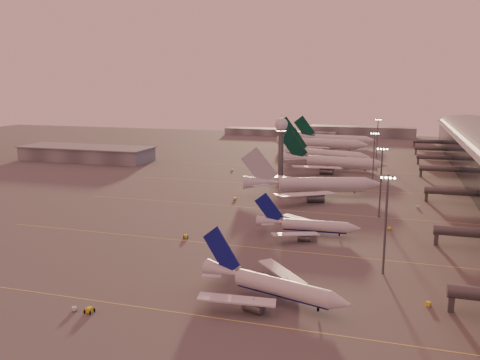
% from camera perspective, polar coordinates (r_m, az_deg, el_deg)
% --- Properties ---
extents(ground, '(700.00, 700.00, 0.00)m').
position_cam_1_polar(ground, '(145.12, -8.01, -7.89)').
color(ground, '#4F4C4C').
rests_on(ground, ground).
extents(taxiway_markings, '(180.00, 185.25, 0.02)m').
position_cam_1_polar(taxiway_markings, '(188.21, 7.71, -3.50)').
color(taxiway_markings, '#EDD953').
rests_on(taxiway_markings, ground).
extents(hangar, '(82.00, 27.00, 8.50)m').
position_cam_1_polar(hangar, '(321.96, -16.86, 2.89)').
color(hangar, slate).
rests_on(hangar, ground).
extents(radar_tower, '(6.40, 6.40, 31.10)m').
position_cam_1_polar(radar_tower, '(251.30, 4.64, 5.02)').
color(radar_tower, '#4F5156').
rests_on(radar_tower, ground).
extents(mast_a, '(3.60, 0.56, 25.00)m').
position_cam_1_polar(mast_a, '(128.26, 16.06, -4.32)').
color(mast_a, '#4F5156').
rests_on(mast_a, ground).
extents(mast_b, '(3.60, 0.56, 25.00)m').
position_cam_1_polar(mast_b, '(182.03, 15.54, 0.13)').
color(mast_b, '#4F5156').
rests_on(mast_b, ground).
extents(mast_c, '(3.60, 0.56, 25.00)m').
position_cam_1_polar(mast_c, '(236.48, 14.78, 2.57)').
color(mast_c, '#4F5156').
rests_on(mast_c, ground).
extents(mast_d, '(3.60, 0.56, 25.00)m').
position_cam_1_polar(mast_d, '(325.87, 15.17, 4.74)').
color(mast_d, '#4F5156').
rests_on(mast_d, ground).
extents(distant_horizon, '(165.00, 37.50, 9.00)m').
position_cam_1_polar(distant_horizon, '(454.73, 10.00, 5.34)').
color(distant_horizon, slate).
rests_on(distant_horizon, ground).
extents(narrowbody_near, '(35.56, 27.94, 14.31)m').
position_cam_1_polar(narrowbody_near, '(111.92, 3.64, -12.02)').
color(narrowbody_near, silver).
rests_on(narrowbody_near, ground).
extents(narrowbody_mid, '(32.75, 26.10, 12.79)m').
position_cam_1_polar(narrowbody_mid, '(158.54, 7.57, -5.27)').
color(narrowbody_mid, silver).
rests_on(narrowbody_mid, ground).
extents(widebody_white, '(56.95, 44.95, 20.67)m').
position_cam_1_polar(widebody_white, '(212.98, 8.21, -0.84)').
color(widebody_white, silver).
rests_on(widebody_white, ground).
extents(greentail_a, '(57.51, 46.23, 20.91)m').
position_cam_1_polar(greentail_a, '(274.76, 10.41, 1.75)').
color(greentail_a, silver).
rests_on(greentail_a, ground).
extents(greentail_b, '(52.63, 41.91, 19.63)m').
position_cam_1_polar(greentail_b, '(305.49, 9.76, 2.63)').
color(greentail_b, silver).
rests_on(greentail_b, ground).
extents(greentail_c, '(64.09, 51.56, 23.29)m').
position_cam_1_polar(greentail_c, '(353.48, 9.18, 3.86)').
color(greentail_c, silver).
rests_on(greentail_c, ground).
extents(greentail_d, '(61.28, 49.38, 22.25)m').
position_cam_1_polar(greentail_d, '(383.59, 10.58, 4.33)').
color(greentail_d, silver).
rests_on(greentail_d, ground).
extents(gsv_truck_a, '(4.86, 3.69, 1.87)m').
position_cam_1_polar(gsv_truck_a, '(113.10, -17.94, -13.38)').
color(gsv_truck_a, silver).
rests_on(gsv_truck_a, ground).
extents(gsv_tug_near, '(2.54, 3.95, 1.09)m').
position_cam_1_polar(gsv_tug_near, '(111.63, -16.55, -13.85)').
color(gsv_tug_near, yellow).
rests_on(gsv_tug_near, ground).
extents(gsv_catering_a, '(4.73, 3.21, 3.57)m').
position_cam_1_polar(gsv_catering_a, '(116.68, 20.52, -12.34)').
color(gsv_catering_a, yellow).
rests_on(gsv_catering_a, ground).
extents(gsv_tug_mid, '(3.29, 3.92, 0.96)m').
position_cam_1_polar(gsv_tug_mid, '(155.71, -6.11, -6.34)').
color(gsv_tug_mid, yellow).
rests_on(gsv_tug_mid, ground).
extents(gsv_truck_b, '(4.96, 2.37, 1.92)m').
position_cam_1_polar(gsv_truck_b, '(169.80, 16.56, -5.11)').
color(gsv_truck_b, yellow).
rests_on(gsv_truck_b, ground).
extents(gsv_truck_c, '(5.65, 3.97, 2.15)m').
position_cam_1_polar(gsv_truck_c, '(204.13, -0.47, -1.95)').
color(gsv_truck_c, yellow).
rests_on(gsv_truck_c, ground).
extents(gsv_catering_b, '(4.91, 2.87, 3.78)m').
position_cam_1_polar(gsv_catering_b, '(201.66, 19.36, -2.51)').
color(gsv_catering_b, silver).
rests_on(gsv_catering_b, ground).
extents(gsv_tug_far, '(3.49, 3.91, 0.96)m').
position_cam_1_polar(gsv_tug_far, '(224.71, 7.63, -1.02)').
color(gsv_tug_far, silver).
rests_on(gsv_tug_far, ground).
extents(gsv_truck_d, '(2.92, 5.39, 2.06)m').
position_cam_1_polar(gsv_truck_d, '(271.50, -0.84, 1.25)').
color(gsv_truck_d, silver).
rests_on(gsv_truck_d, ground).
extents(gsv_tug_hangar, '(3.58, 2.98, 0.88)m').
position_cam_1_polar(gsv_tug_hangar, '(284.35, 14.93, 1.20)').
color(gsv_tug_hangar, yellow).
rests_on(gsv_tug_hangar, ground).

